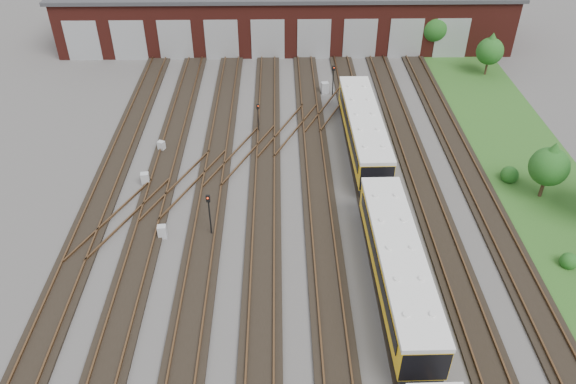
{
  "coord_description": "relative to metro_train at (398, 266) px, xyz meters",
  "views": [
    {
      "loc": [
        -0.86,
        -24.8,
        24.85
      ],
      "look_at": [
        -0.31,
        6.29,
        2.0
      ],
      "focal_mm": 35.0,
      "sensor_mm": 36.0,
      "label": 1
    }
  ],
  "objects": [
    {
      "name": "tree_1",
      "position": [
        14.72,
        30.4,
        1.07
      ],
      "size": [
        2.74,
        2.74,
        4.53
      ],
      "color": "#382619",
      "rests_on": "ground"
    },
    {
      "name": "metro_train",
      "position": [
        0.0,
        0.0,
        0.0
      ],
      "size": [
        2.71,
        46.28,
        2.95
      ],
      "rotation": [
        0.0,
        0.0,
        0.01
      ],
      "color": "black",
      "rests_on": "ground"
    },
    {
      "name": "relay_cabinet_1",
      "position": [
        -16.63,
        15.99,
        -1.39
      ],
      "size": [
        0.67,
        0.63,
        0.89
      ],
      "primitive_type": "cube",
      "rotation": [
        0.0,
        0.0,
        -0.43
      ],
      "color": "#ACAEB1",
      "rests_on": "ground"
    },
    {
      "name": "grass_verge",
      "position": [
        13.0,
        11.0,
        -1.81
      ],
      "size": [
        8.0,
        55.0,
        0.05
      ],
      "primitive_type": "cube",
      "color": "#244E1A",
      "rests_on": "ground"
    },
    {
      "name": "relay_cabinet_4",
      "position": [
        -0.29,
        18.87,
        -1.35
      ],
      "size": [
        0.68,
        0.61,
        0.98
      ],
      "primitive_type": "cube",
      "rotation": [
        0.0,
        0.0,
        -0.22
      ],
      "color": "#ACAEB1",
      "rests_on": "ground"
    },
    {
      "name": "signal_mast_3",
      "position": [
        0.49,
        7.66,
        -0.08
      ],
      "size": [
        0.27,
        0.25,
        2.72
      ],
      "rotation": [
        0.0,
        0.0,
        0.3
      ],
      "color": "black",
      "rests_on": "ground"
    },
    {
      "name": "relay_cabinet_2",
      "position": [
        -14.78,
        5.01,
        -1.36
      ],
      "size": [
        0.61,
        0.53,
        0.96
      ],
      "primitive_type": "cube",
      "rotation": [
        0.0,
        0.0,
        0.08
      ],
      "color": "#ACAEB1",
      "rests_on": "ground"
    },
    {
      "name": "tree_3",
      "position": [
        12.36,
        9.13,
        1.15
      ],
      "size": [
        2.81,
        2.81,
        4.65
      ],
      "color": "#382619",
      "rests_on": "ground"
    },
    {
      "name": "signal_mast_0",
      "position": [
        -8.66,
        18.78,
        -0.05
      ],
      "size": [
        0.26,
        0.24,
        2.8
      ],
      "rotation": [
        0.0,
        0.0,
        0.33
      ],
      "color": "black",
      "rests_on": "ground"
    },
    {
      "name": "bush_2",
      "position": [
        14.64,
        35.89,
        -1.07
      ],
      "size": [
        1.53,
        1.53,
        1.53
      ],
      "primitive_type": "sphere",
      "color": "#174D16",
      "rests_on": "ground"
    },
    {
      "name": "signal_mast_1",
      "position": [
        -11.51,
        5.17,
        0.3
      ],
      "size": [
        0.26,
        0.25,
        3.35
      ],
      "rotation": [
        0.0,
        0.0,
        -0.05
      ],
      "color": "black",
      "rests_on": "ground"
    },
    {
      "name": "bush_0",
      "position": [
        11.33,
        1.79,
        -1.29
      ],
      "size": [
        1.11,
        1.11,
        1.11
      ],
      "primitive_type": "sphere",
      "color": "#174D16",
      "rests_on": "ground"
    },
    {
      "name": "relay_cabinet_0",
      "position": [
        -17.07,
        11.22,
        -1.34
      ],
      "size": [
        0.66,
        0.58,
        0.99
      ],
      "primitive_type": "cube",
      "rotation": [
        0.0,
        0.0,
        0.15
      ],
      "color": "#ACAEB1",
      "rests_on": "ground"
    },
    {
      "name": "relay_cabinet_3",
      "position": [
        -2.36,
        26.4,
        -1.27
      ],
      "size": [
        0.79,
        0.7,
        1.14
      ],
      "primitive_type": "cube",
      "rotation": [
        0.0,
        0.0,
        0.2
      ],
      "color": "#ACAEB1",
      "rests_on": "ground"
    },
    {
      "name": "maintenance_shed",
      "position": [
        -6.01,
        40.97,
        1.37
      ],
      "size": [
        51.0,
        12.5,
        6.35
      ],
      "color": "#4C1913",
      "rests_on": "ground"
    },
    {
      "name": "ground",
      "position": [
        -6.0,
        1.0,
        -1.84
      ],
      "size": [
        120.0,
        120.0,
        0.0
      ],
      "primitive_type": "plane",
      "color": "#413E3C",
      "rests_on": "ground"
    },
    {
      "name": "bush_1",
      "position": [
        10.74,
        11.25,
        -1.16
      ],
      "size": [
        1.36,
        1.36,
        1.36
      ],
      "primitive_type": "sphere",
      "color": "#174D16",
      "rests_on": "ground"
    },
    {
      "name": "tree_0",
      "position": [
        10.14,
        36.0,
        1.64
      ],
      "size": [
        3.27,
        3.27,
        5.42
      ],
      "color": "#382619",
      "rests_on": "ground"
    },
    {
      "name": "track_network",
      "position": [
        -6.17,
        1.58,
        -1.73
      ],
      "size": [
        30.4,
        70.0,
        0.33
      ],
      "color": "black",
      "rests_on": "ground"
    },
    {
      "name": "signal_mast_2",
      "position": [
        -1.63,
        26.05,
        0.09
      ],
      "size": [
        0.28,
        0.26,
        3.01
      ],
      "rotation": [
        0.0,
        0.0,
        0.29
      ],
      "color": "black",
      "rests_on": "ground"
    }
  ]
}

